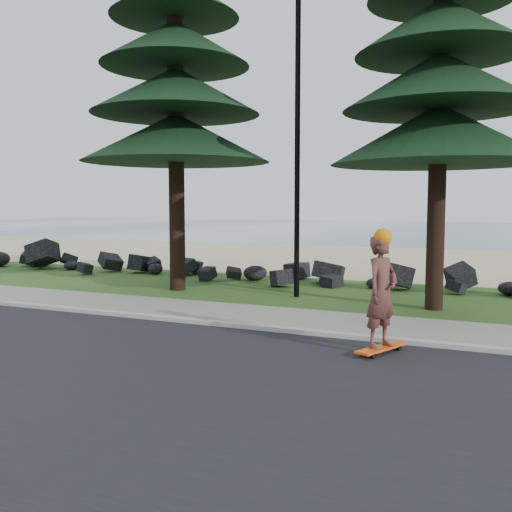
{
  "coord_description": "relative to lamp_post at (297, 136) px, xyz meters",
  "views": [
    {
      "loc": [
        5.1,
        -10.66,
        2.36
      ],
      "look_at": [
        0.28,
        0.0,
        1.33
      ],
      "focal_mm": 40.0,
      "sensor_mm": 36.0,
      "label": 1
    }
  ],
  "objects": [
    {
      "name": "ocean",
      "position": [
        0.0,
        47.8,
        -4.13
      ],
      "size": [
        160.0,
        58.0,
        0.01
      ],
      "primitive_type": "cube",
      "color": "#334E61",
      "rests_on": "ground"
    },
    {
      "name": "beach_sand",
      "position": [
        0.0,
        11.3,
        -4.13
      ],
      "size": [
        160.0,
        15.0,
        0.01
      ],
      "primitive_type": "cube",
      "color": "tan",
      "rests_on": "ground"
    },
    {
      "name": "skateboarder",
      "position": [
        3.24,
        -4.91,
        -3.13
      ],
      "size": [
        0.65,
        1.09,
        2.0
      ],
      "rotation": [
        0.0,
        0.0,
        1.18
      ],
      "color": "#E54E0D",
      "rests_on": "ground"
    },
    {
      "name": "seawall_boulders",
      "position": [
        0.0,
        2.4,
        -4.13
      ],
      "size": [
        60.0,
        2.4,
        1.1
      ],
      "primitive_type": null,
      "color": "black",
      "rests_on": "ground"
    },
    {
      "name": "kerb",
      "position": [
        0.0,
        -4.1,
        -4.08
      ],
      "size": [
        160.0,
        0.2,
        0.1
      ],
      "primitive_type": "cube",
      "color": "#ACA49A",
      "rests_on": "ground"
    },
    {
      "name": "lamp_post",
      "position": [
        0.0,
        0.0,
        0.0
      ],
      "size": [
        0.25,
        0.14,
        8.14
      ],
      "color": "black",
      "rests_on": "ground"
    },
    {
      "name": "ground",
      "position": [
        0.0,
        -3.2,
        -4.13
      ],
      "size": [
        160.0,
        160.0,
        0.0
      ],
      "primitive_type": "plane",
      "color": "#204816",
      "rests_on": "ground"
    },
    {
      "name": "sidewalk",
      "position": [
        0.0,
        -3.0,
        -4.09
      ],
      "size": [
        160.0,
        2.0,
        0.08
      ],
      "primitive_type": "cube",
      "color": "gray",
      "rests_on": "ground"
    },
    {
      "name": "road",
      "position": [
        0.0,
        -7.7,
        -4.12
      ],
      "size": [
        160.0,
        7.0,
        0.02
      ],
      "primitive_type": "cube",
      "color": "black",
      "rests_on": "ground"
    }
  ]
}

